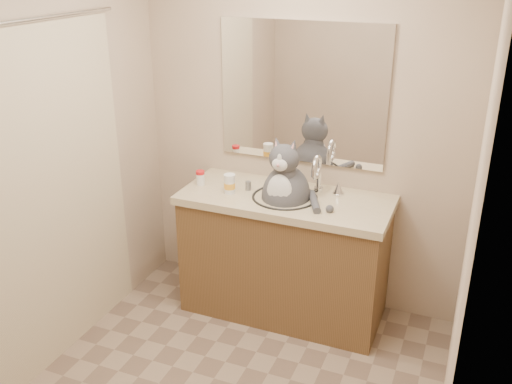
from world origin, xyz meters
TOP-DOWN VIEW (x-y plane):
  - room at (0.00, 0.00)m, footprint 2.22×2.52m
  - vanity at (0.00, 0.96)m, footprint 1.34×0.59m
  - mirror at (0.00, 1.24)m, footprint 1.10×0.02m
  - shower_curtain at (-1.05, 0.10)m, footprint 0.02×1.30m
  - cat at (0.01, 0.94)m, footprint 0.43×0.35m
  - pill_bottle_redcap at (-0.59, 0.94)m, footprint 0.07×0.07m
  - pill_bottle_orange at (-0.35, 0.88)m, footprint 0.08×0.08m
  - grey_canister at (-0.26, 0.97)m, footprint 0.05×0.05m

SIDE VIEW (x-z plane):
  - vanity at x=0.00m, z-range -0.12..1.00m
  - grey_canister at x=-0.26m, z-range 0.85..0.91m
  - cat at x=0.01m, z-range 0.58..1.19m
  - pill_bottle_redcap at x=-0.59m, z-range 0.85..0.95m
  - pill_bottle_orange at x=-0.35m, z-range 0.85..0.97m
  - shower_curtain at x=-1.05m, z-range 0.06..2.00m
  - room at x=0.00m, z-range -0.01..2.41m
  - mirror at x=0.00m, z-range 1.00..1.90m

